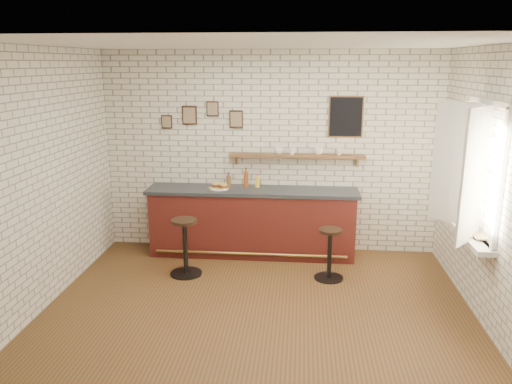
% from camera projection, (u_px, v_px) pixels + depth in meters
% --- Properties ---
extents(ground, '(5.00, 5.00, 0.00)m').
position_uv_depth(ground, '(258.00, 307.00, 5.91)').
color(ground, brown).
rests_on(ground, ground).
extents(bar_counter, '(3.10, 0.65, 1.01)m').
position_uv_depth(bar_counter, '(252.00, 222.00, 7.44)').
color(bar_counter, '#571B17').
rests_on(bar_counter, ground).
extents(sandwich_plate, '(0.28, 0.28, 0.01)m').
position_uv_depth(sandwich_plate, '(219.00, 188.00, 7.33)').
color(sandwich_plate, white).
rests_on(sandwich_plate, bar_counter).
extents(ciabatta_sandwich, '(0.26, 0.17, 0.08)m').
position_uv_depth(ciabatta_sandwich, '(220.00, 185.00, 7.31)').
color(ciabatta_sandwich, tan).
rests_on(ciabatta_sandwich, sandwich_plate).
extents(potato_chips, '(0.27, 0.19, 0.00)m').
position_uv_depth(potato_chips, '(217.00, 188.00, 7.33)').
color(potato_chips, gold).
rests_on(potato_chips, sandwich_plate).
extents(bitters_bottle_brown, '(0.07, 0.07, 0.22)m').
position_uv_depth(bitters_bottle_brown, '(229.00, 181.00, 7.44)').
color(bitters_bottle_brown, brown).
rests_on(bitters_bottle_brown, bar_counter).
extents(bitters_bottle_white, '(0.06, 0.06, 0.24)m').
position_uv_depth(bitters_bottle_white, '(246.00, 181.00, 7.42)').
color(bitters_bottle_white, beige).
rests_on(bitters_bottle_white, bar_counter).
extents(bitters_bottle_amber, '(0.07, 0.07, 0.29)m').
position_uv_depth(bitters_bottle_amber, '(246.00, 179.00, 7.41)').
color(bitters_bottle_amber, brown).
rests_on(bitters_bottle_amber, bar_counter).
extents(condiment_bottle_yellow, '(0.06, 0.06, 0.20)m').
position_uv_depth(condiment_bottle_yellow, '(257.00, 182.00, 7.41)').
color(condiment_bottle_yellow, yellow).
rests_on(condiment_bottle_yellow, bar_counter).
extents(bar_stool_left, '(0.44, 0.44, 0.78)m').
position_uv_depth(bar_stool_left, '(185.00, 245.00, 6.73)').
color(bar_stool_left, black).
rests_on(bar_stool_left, ground).
extents(bar_stool_right, '(0.39, 0.39, 0.70)m').
position_uv_depth(bar_stool_right, '(330.00, 252.00, 6.60)').
color(bar_stool_right, black).
rests_on(bar_stool_right, ground).
extents(wall_shelf, '(2.00, 0.18, 0.18)m').
position_uv_depth(wall_shelf, '(296.00, 156.00, 7.34)').
color(wall_shelf, brown).
rests_on(wall_shelf, ground).
extents(shelf_cup_a, '(0.18, 0.18, 0.10)m').
position_uv_depth(shelf_cup_a, '(279.00, 151.00, 7.34)').
color(shelf_cup_a, white).
rests_on(shelf_cup_a, wall_shelf).
extents(shelf_cup_b, '(0.13, 0.13, 0.10)m').
position_uv_depth(shelf_cup_b, '(292.00, 151.00, 7.32)').
color(shelf_cup_b, white).
rests_on(shelf_cup_b, wall_shelf).
extents(shelf_cup_c, '(0.17, 0.17, 0.10)m').
position_uv_depth(shelf_cup_c, '(319.00, 151.00, 7.29)').
color(shelf_cup_c, white).
rests_on(shelf_cup_c, wall_shelf).
extents(shelf_cup_d, '(0.11, 0.11, 0.09)m').
position_uv_depth(shelf_cup_d, '(339.00, 152.00, 7.26)').
color(shelf_cup_d, white).
rests_on(shelf_cup_d, wall_shelf).
extents(back_wall_decor, '(2.96, 0.02, 0.56)m').
position_uv_depth(back_wall_decor, '(285.00, 116.00, 7.28)').
color(back_wall_decor, black).
rests_on(back_wall_decor, ground).
extents(window_sill, '(0.20, 1.35, 0.06)m').
position_uv_depth(window_sill, '(467.00, 233.00, 5.76)').
color(window_sill, white).
rests_on(window_sill, ground).
extents(casement_window, '(0.40, 1.30, 1.56)m').
position_uv_depth(casement_window, '(470.00, 170.00, 5.57)').
color(casement_window, white).
rests_on(casement_window, ground).
extents(book_lower, '(0.22, 0.25, 0.02)m').
position_uv_depth(book_lower, '(473.00, 237.00, 5.51)').
color(book_lower, tan).
rests_on(book_lower, window_sill).
extents(book_upper, '(0.16, 0.21, 0.02)m').
position_uv_depth(book_upper, '(473.00, 236.00, 5.48)').
color(book_upper, tan).
rests_on(book_upper, book_lower).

